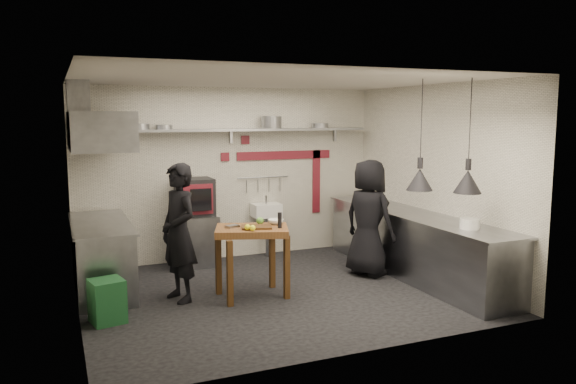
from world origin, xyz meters
name	(u,v)px	position (x,y,z in m)	size (l,w,h in m)	color
floor	(278,292)	(0.00, 0.00, 0.00)	(5.00, 5.00, 0.00)	black
ceiling	(278,80)	(0.00, 0.00, 2.80)	(5.00, 5.00, 0.00)	beige
wall_back	(231,174)	(0.00, 2.10, 1.40)	(5.00, 0.04, 2.80)	silver
wall_front	(359,215)	(0.00, -2.10, 1.40)	(5.00, 0.04, 2.80)	silver
wall_left	(73,200)	(-2.50, 0.00, 1.40)	(0.04, 4.20, 2.80)	silver
wall_right	(435,180)	(2.50, 0.00, 1.40)	(0.04, 4.20, 2.80)	silver
red_band_horiz	(285,155)	(0.95, 2.08, 1.68)	(1.70, 0.02, 0.14)	maroon
red_band_vert	(316,182)	(1.55, 2.08, 1.20)	(0.14, 0.02, 1.10)	maroon
red_tile_a	(245,140)	(0.25, 2.08, 1.95)	(0.14, 0.02, 0.14)	maroon
red_tile_b	(225,157)	(-0.10, 2.08, 1.68)	(0.14, 0.02, 0.14)	maroon
back_shelf	(234,130)	(0.00, 1.92, 2.12)	(4.60, 0.34, 0.04)	gray
shelf_bracket_left	(109,138)	(-1.90, 2.07, 2.02)	(0.04, 0.06, 0.24)	gray
shelf_bracket_mid	(231,136)	(0.00, 2.07, 2.02)	(0.04, 0.06, 0.24)	gray
shelf_bracket_right	(335,134)	(1.90, 2.07, 2.02)	(0.04, 0.06, 0.24)	gray
pan_far_left	(140,127)	(-1.47, 1.92, 2.19)	(0.29, 0.29, 0.09)	gray
pan_mid_left	(164,127)	(-1.10, 1.92, 2.18)	(0.25, 0.25, 0.07)	gray
stock_pot	(271,122)	(0.65, 1.92, 2.24)	(0.33, 0.33, 0.20)	gray
pan_right	(320,125)	(1.54, 1.92, 2.18)	(0.29, 0.29, 0.08)	gray
oven_stand	(193,240)	(-0.73, 1.82, 0.40)	(0.72, 0.66, 0.80)	gray
combi_oven	(195,197)	(-0.68, 1.80, 1.09)	(0.55, 0.51, 0.58)	black
oven_door	(196,200)	(-0.74, 1.52, 1.09)	(0.53, 0.03, 0.46)	maroon
oven_glass	(201,200)	(-0.67, 1.46, 1.09)	(0.33, 0.01, 0.34)	black
hand_sink	(266,210)	(0.55, 1.92, 0.78)	(0.46, 0.34, 0.22)	white
sink_tap	(266,200)	(0.55, 1.92, 0.96)	(0.03, 0.03, 0.14)	gray
sink_drain	(267,236)	(0.55, 1.88, 0.34)	(0.06, 0.06, 0.66)	gray
utensil_rail	(263,177)	(0.55, 2.06, 1.32)	(0.02, 0.02, 0.90)	gray
counter_right	(414,245)	(2.15, 0.00, 0.45)	(0.70, 3.80, 0.90)	gray
counter_right_top	(414,214)	(2.15, 0.00, 0.92)	(0.76, 3.90, 0.03)	gray
plate_stack	(470,224)	(2.12, -1.22, 1.00)	(0.24, 0.24, 0.13)	white
small_bowl_right	(469,227)	(2.10, -1.22, 0.96)	(0.20, 0.20, 0.05)	white
counter_left	(102,257)	(-2.15, 1.05, 0.45)	(0.70, 1.90, 0.90)	gray
counter_left_top	(100,223)	(-2.15, 1.05, 0.92)	(0.76, 2.00, 0.03)	gray
extractor_hood	(100,131)	(-2.10, 1.05, 2.15)	(0.78, 1.60, 0.50)	gray
hood_duct	(78,100)	(-2.35, 1.05, 2.55)	(0.28, 0.28, 0.50)	gray
green_bin	(107,301)	(-2.20, -0.25, 0.25)	(0.35, 0.35, 0.50)	#195027
prep_table	(252,262)	(-0.37, -0.01, 0.46)	(0.92, 0.64, 0.92)	brown
cutting_board	(257,227)	(-0.33, -0.08, 0.93)	(0.38, 0.27, 0.03)	#492C13
pepper_mill	(280,220)	(-0.05, -0.19, 1.02)	(0.05, 0.05, 0.20)	black
lemon_a	(247,227)	(-0.48, -0.17, 0.96)	(0.07, 0.07, 0.07)	#FAFD1C
lemon_b	(253,228)	(-0.44, -0.24, 0.96)	(0.07, 0.07, 0.07)	#FAFD1C
veg_ball	(260,221)	(-0.21, 0.12, 0.97)	(0.10, 0.10, 0.10)	#579834
steel_tray	(232,226)	(-0.61, 0.07, 0.94)	(0.17, 0.11, 0.03)	gray
bowl	(276,222)	(-0.01, 0.07, 0.95)	(0.21, 0.21, 0.07)	white
heat_lamp_near	(421,135)	(1.59, -0.87, 2.10)	(0.34, 0.34, 1.40)	black
heat_lamp_far	(470,136)	(2.02, -1.26, 2.10)	(0.35, 0.35, 1.40)	black
chef_left	(179,233)	(-1.27, 0.21, 0.88)	(0.64, 0.42, 1.76)	black
chef_right	(369,218)	(1.54, 0.28, 0.86)	(0.84, 0.55, 1.72)	black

